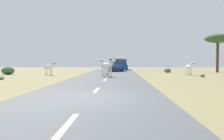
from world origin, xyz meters
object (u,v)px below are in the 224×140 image
object	(u,v)px
zebra_2	(49,67)
car_0	(115,65)
car_1	(122,65)
bush_1	(8,71)
rock_1	(202,75)
zebra_0	(105,65)
tree_2	(218,39)
rock_3	(1,78)
zebra_3	(189,67)
bush_0	(168,70)
zebra_4	(108,66)

from	to	relation	value
zebra_2	car_0	size ratio (longest dim) A/B	0.32
car_1	bush_1	world-z (taller)	car_1
bush_1	rock_1	xyz separation A→B (m)	(19.89, -3.34, -0.27)
rock_1	zebra_0	bearing A→B (deg)	160.77
car_0	tree_2	world-z (taller)	tree_2
car_0	tree_2	size ratio (longest dim) A/B	0.89
tree_2	bush_1	world-z (taller)	tree_2
car_0	rock_1	size ratio (longest dim) A/B	8.43
zebra_0	bush_1	world-z (taller)	zebra_0
rock_1	rock_3	size ratio (longest dim) A/B	1.07
tree_2	rock_1	distance (m)	10.81
car_1	rock_1	world-z (taller)	car_1
zebra_0	rock_3	xyz separation A→B (m)	(-7.68, -6.91, -0.90)
zebra_0	zebra_2	size ratio (longest dim) A/B	1.20
bush_1	zebra_2	bearing A→B (deg)	-11.08
zebra_2	rock_3	xyz separation A→B (m)	(-1.92, -6.06, -0.70)
zebra_3	car_1	world-z (taller)	car_1
tree_2	rock_1	world-z (taller)	tree_2
zebra_3	rock_3	distance (m)	17.79
tree_2	rock_1	size ratio (longest dim) A/B	9.47
bush_0	zebra_3	bearing A→B (deg)	-77.84
zebra_4	car_1	world-z (taller)	car_1
rock_1	rock_3	world-z (taller)	rock_1
zebra_4	car_1	bearing A→B (deg)	-149.14
zebra_2	zebra_3	bearing A→B (deg)	113.09
zebra_0	zebra_3	xyz separation A→B (m)	(8.86, -0.37, -0.20)
zebra_2	car_0	bearing A→B (deg)	163.90
bush_0	bush_1	world-z (taller)	bush_1
bush_1	rock_1	size ratio (longest dim) A/B	2.66
zebra_2	bush_0	bearing A→B (deg)	134.51
car_1	bush_0	world-z (taller)	car_1
car_1	rock_3	world-z (taller)	car_1
tree_2	zebra_3	bearing A→B (deg)	-132.38
zebra_3	zebra_4	bearing A→B (deg)	8.98
bush_1	car_1	bearing A→B (deg)	46.39
car_1	zebra_4	bearing A→B (deg)	-93.31
rock_3	zebra_0	bearing A→B (deg)	41.97
car_1	rock_3	size ratio (longest dim) A/B	8.98
zebra_3	zebra_2	bearing A→B (deg)	-12.99
zebra_0	rock_1	distance (m)	9.83
zebra_4	bush_1	distance (m)	11.97
zebra_4	rock_3	distance (m)	8.78
car_1	tree_2	distance (m)	14.97
zebra_2	car_0	xyz separation A→B (m)	(6.73, 8.83, 0.02)
zebra_4	bush_1	world-z (taller)	zebra_4
car_0	rock_1	xyz separation A→B (m)	(8.27, -11.21, -0.71)
rock_1	tree_2	bearing A→B (deg)	60.41
zebra_0	rock_3	size ratio (longest dim) A/B	3.44
zebra_4	rock_1	world-z (taller)	zebra_4
rock_3	car_0	bearing A→B (deg)	59.83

